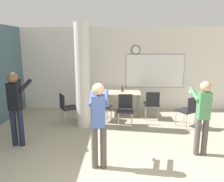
{
  "coord_description": "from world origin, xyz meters",
  "views": [
    {
      "loc": [
        -0.1,
        -2.44,
        2.27
      ],
      "look_at": [
        -0.26,
        2.47,
        1.19
      ],
      "focal_mm": 35.0,
      "sensor_mm": 36.0,
      "label": 1
    }
  ],
  "objects_px": {
    "person_playing_front": "(99,119)",
    "chair_table_left": "(103,105)",
    "chair_table_right": "(152,103)",
    "chair_table_front": "(125,108)",
    "folding_table": "(117,94)",
    "bottle_on_table": "(122,89)",
    "chair_mid_room": "(188,109)",
    "person_watching_back": "(16,103)",
    "person_playing_side": "(203,112)",
    "chair_near_pillar": "(67,106)"
  },
  "relations": [
    {
      "from": "chair_table_front",
      "to": "chair_near_pillar",
      "type": "bearing_deg",
      "value": 175.91
    },
    {
      "from": "chair_mid_room",
      "to": "person_watching_back",
      "type": "bearing_deg",
      "value": -163.57
    },
    {
      "from": "chair_mid_room",
      "to": "chair_table_front",
      "type": "xyz_separation_m",
      "value": [
        -1.71,
        0.08,
        0.0
      ]
    },
    {
      "from": "chair_table_left",
      "to": "person_playing_side",
      "type": "xyz_separation_m",
      "value": [
        2.16,
        -1.88,
        0.4
      ]
    },
    {
      "from": "chair_mid_room",
      "to": "bottle_on_table",
      "type": "bearing_deg",
      "value": 146.7
    },
    {
      "from": "person_playing_front",
      "to": "person_playing_side",
      "type": "height_order",
      "value": "person_playing_front"
    },
    {
      "from": "chair_table_left",
      "to": "person_watching_back",
      "type": "relative_size",
      "value": 0.52
    },
    {
      "from": "chair_mid_room",
      "to": "person_playing_front",
      "type": "relative_size",
      "value": 0.54
    },
    {
      "from": "chair_table_front",
      "to": "person_playing_side",
      "type": "height_order",
      "value": "person_playing_side"
    },
    {
      "from": "chair_mid_room",
      "to": "chair_table_right",
      "type": "bearing_deg",
      "value": 145.18
    },
    {
      "from": "folding_table",
      "to": "chair_table_left",
      "type": "relative_size",
      "value": 1.71
    },
    {
      "from": "person_playing_front",
      "to": "chair_near_pillar",
      "type": "bearing_deg",
      "value": 116.45
    },
    {
      "from": "chair_near_pillar",
      "to": "folding_table",
      "type": "bearing_deg",
      "value": 32.53
    },
    {
      "from": "chair_mid_room",
      "to": "chair_near_pillar",
      "type": "xyz_separation_m",
      "value": [
        -3.38,
        0.2,
        0.0
      ]
    },
    {
      "from": "chair_near_pillar",
      "to": "chair_table_left",
      "type": "distance_m",
      "value": 1.03
    },
    {
      "from": "bottle_on_table",
      "to": "person_watching_back",
      "type": "distance_m",
      "value": 3.38
    },
    {
      "from": "chair_table_left",
      "to": "person_watching_back",
      "type": "bearing_deg",
      "value": -138.47
    },
    {
      "from": "chair_table_right",
      "to": "chair_table_front",
      "type": "bearing_deg",
      "value": -146.17
    },
    {
      "from": "folding_table",
      "to": "person_playing_side",
      "type": "distance_m",
      "value": 3.16
    },
    {
      "from": "chair_table_left",
      "to": "chair_table_right",
      "type": "xyz_separation_m",
      "value": [
        1.47,
        0.26,
        0.0
      ]
    },
    {
      "from": "person_playing_front",
      "to": "person_playing_side",
      "type": "distance_m",
      "value": 2.12
    },
    {
      "from": "chair_table_right",
      "to": "person_playing_front",
      "type": "relative_size",
      "value": 0.54
    },
    {
      "from": "folding_table",
      "to": "chair_table_front",
      "type": "bearing_deg",
      "value": -77.12
    },
    {
      "from": "person_watching_back",
      "to": "person_playing_side",
      "type": "relative_size",
      "value": 1.08
    },
    {
      "from": "chair_table_right",
      "to": "chair_table_left",
      "type": "bearing_deg",
      "value": -169.83
    },
    {
      "from": "chair_near_pillar",
      "to": "chair_table_front",
      "type": "bearing_deg",
      "value": -4.09
    },
    {
      "from": "bottle_on_table",
      "to": "chair_near_pillar",
      "type": "relative_size",
      "value": 0.26
    },
    {
      "from": "chair_mid_room",
      "to": "chair_table_left",
      "type": "height_order",
      "value": "same"
    },
    {
      "from": "chair_mid_room",
      "to": "person_playing_front",
      "type": "bearing_deg",
      "value": -137.4
    },
    {
      "from": "chair_mid_room",
      "to": "chair_table_front",
      "type": "distance_m",
      "value": 1.71
    },
    {
      "from": "folding_table",
      "to": "person_watching_back",
      "type": "relative_size",
      "value": 0.89
    },
    {
      "from": "chair_mid_room",
      "to": "chair_table_right",
      "type": "distance_m",
      "value": 1.09
    },
    {
      "from": "person_playing_front",
      "to": "chair_table_left",
      "type": "bearing_deg",
      "value": 92.72
    },
    {
      "from": "bottle_on_table",
      "to": "chair_mid_room",
      "type": "height_order",
      "value": "bottle_on_table"
    },
    {
      "from": "folding_table",
      "to": "chair_table_left",
      "type": "xyz_separation_m",
      "value": [
        -0.42,
        -0.75,
        -0.17
      ]
    },
    {
      "from": "bottle_on_table",
      "to": "chair_table_front",
      "type": "relative_size",
      "value": 0.26
    },
    {
      "from": "folding_table",
      "to": "person_playing_front",
      "type": "bearing_deg",
      "value": -95.5
    },
    {
      "from": "bottle_on_table",
      "to": "folding_table",
      "type": "bearing_deg",
      "value": -159.75
    },
    {
      "from": "bottle_on_table",
      "to": "chair_table_left",
      "type": "distance_m",
      "value": 1.05
    },
    {
      "from": "chair_near_pillar",
      "to": "chair_table_right",
      "type": "xyz_separation_m",
      "value": [
        2.48,
        0.43,
        0.0
      ]
    },
    {
      "from": "chair_table_front",
      "to": "person_watching_back",
      "type": "height_order",
      "value": "person_watching_back"
    },
    {
      "from": "chair_table_right",
      "to": "person_playing_front",
      "type": "xyz_separation_m",
      "value": [
        -1.36,
        -2.69,
        0.43
      ]
    },
    {
      "from": "chair_near_pillar",
      "to": "chair_table_right",
      "type": "distance_m",
      "value": 2.52
    },
    {
      "from": "bottle_on_table",
      "to": "chair_table_front",
      "type": "height_order",
      "value": "bottle_on_table"
    },
    {
      "from": "chair_near_pillar",
      "to": "chair_table_left",
      "type": "relative_size",
      "value": 1.0
    },
    {
      "from": "folding_table",
      "to": "person_playing_front",
      "type": "relative_size",
      "value": 0.93
    },
    {
      "from": "chair_table_left",
      "to": "person_playing_side",
      "type": "distance_m",
      "value": 2.89
    },
    {
      "from": "folding_table",
      "to": "bottle_on_table",
      "type": "xyz_separation_m",
      "value": [
        0.16,
        0.06,
        0.14
      ]
    },
    {
      "from": "person_playing_side",
      "to": "chair_mid_room",
      "type": "bearing_deg",
      "value": 82.32
    },
    {
      "from": "bottle_on_table",
      "to": "person_playing_side",
      "type": "xyz_separation_m",
      "value": [
        1.58,
        -2.69,
        0.09
      ]
    }
  ]
}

